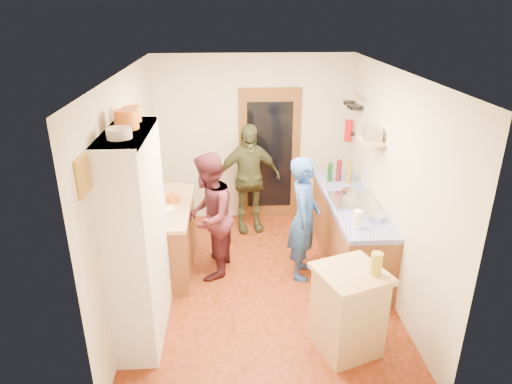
{
  "coord_description": "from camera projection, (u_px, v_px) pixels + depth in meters",
  "views": [
    {
      "loc": [
        -0.36,
        -4.86,
        3.26
      ],
      "look_at": [
        -0.07,
        0.15,
        1.18
      ],
      "focal_mm": 32.0,
      "sensor_mm": 36.0,
      "label": 1
    }
  ],
  "objects": [
    {
      "name": "mixing_bowl",
      "position": [
        373.0,
        217.0,
        5.35
      ],
      "size": [
        0.28,
        0.28,
        0.09
      ],
      "primitive_type": "cylinder",
      "rotation": [
        0.0,
        0.0,
        0.21
      ],
      "color": "silver",
      "rests_on": "right_counter_top"
    },
    {
      "name": "ext_bracket",
      "position": [
        352.0,
        134.0,
        6.84
      ],
      "size": [
        0.06,
        0.1,
        0.04
      ],
      "primitive_type": "cube",
      "color": "black",
      "rests_on": "wall_right"
    },
    {
      "name": "oil_jar",
      "position": [
        376.0,
        263.0,
        4.25
      ],
      "size": [
        0.14,
        0.14,
        0.22
      ],
      "primitive_type": "cylinder",
      "rotation": [
        0.0,
        0.0,
        0.35
      ],
      "color": "#AD9E2D",
      "rests_on": "island_top"
    },
    {
      "name": "island_top",
      "position": [
        352.0,
        273.0,
        4.33
      ],
      "size": [
        0.79,
        0.79,
        0.05
      ],
      "primitive_type": "cube",
      "rotation": [
        0.0,
        0.0,
        0.35
      ],
      "color": "tan",
      "rests_on": "island_base"
    },
    {
      "name": "hob",
      "position": [
        353.0,
        201.0,
        5.85
      ],
      "size": [
        0.55,
        0.58,
        0.04
      ],
      "primitive_type": "cube",
      "color": "silver",
      "rests_on": "right_counter_top"
    },
    {
      "name": "bottle_b",
      "position": [
        339.0,
        171.0,
        6.51
      ],
      "size": [
        0.08,
        0.08,
        0.31
      ],
      "primitive_type": "cylinder",
      "rotation": [
        0.0,
        0.0,
        0.09
      ],
      "color": "#591419",
      "rests_on": "right_counter_top"
    },
    {
      "name": "chopping_board",
      "position": [
        172.0,
        186.0,
        6.33
      ],
      "size": [
        0.31,
        0.23,
        0.02
      ],
      "primitive_type": "cube",
      "rotation": [
        0.0,
        0.0,
        0.04
      ],
      "color": "tan",
      "rests_on": "left_counter_top"
    },
    {
      "name": "hutch_body",
      "position": [
        138.0,
        239.0,
        4.52
      ],
      "size": [
        0.4,
        1.2,
        2.2
      ],
      "primitive_type": "cube",
      "color": "white",
      "rests_on": "ground"
    },
    {
      "name": "cutting_board",
      "position": [
        344.0,
        271.0,
        4.35
      ],
      "size": [
        0.42,
        0.38,
        0.02
      ],
      "primitive_type": "cube",
      "rotation": [
        0.0,
        0.0,
        0.35
      ],
      "color": "white",
      "rests_on": "island_top"
    },
    {
      "name": "pan_rail",
      "position": [
        358.0,
        96.0,
        6.45
      ],
      "size": [
        0.02,
        0.65,
        0.02
      ],
      "primitive_type": "cylinder",
      "rotation": [
        1.57,
        0.0,
        0.0
      ],
      "color": "silver",
      "rests_on": "wall_right"
    },
    {
      "name": "orange_bowl",
      "position": [
        172.0,
        198.0,
        5.86
      ],
      "size": [
        0.24,
        0.24,
        0.09
      ],
      "primitive_type": "cylinder",
      "rotation": [
        0.0,
        0.0,
        -0.25
      ],
      "color": "orange",
      "rests_on": "left_counter_top"
    },
    {
      "name": "orange_pot_a",
      "position": [
        126.0,
        119.0,
        4.14
      ],
      "size": [
        0.22,
        0.22,
        0.17
      ],
      "primitive_type": "cylinder",
      "color": "orange",
      "rests_on": "hutch_top_shelf"
    },
    {
      "name": "hutch_top_shelf",
      "position": [
        126.0,
        133.0,
        4.11
      ],
      "size": [
        0.4,
        1.14,
        0.04
      ],
      "primitive_type": "cube",
      "color": "white",
      "rests_on": "hutch_body"
    },
    {
      "name": "floor",
      "position": [
        262.0,
        283.0,
        5.76
      ],
      "size": [
        3.0,
        4.0,
        0.02
      ],
      "primitive_type": "cube",
      "color": "maroon",
      "rests_on": "ground"
    },
    {
      "name": "wall_back",
      "position": [
        253.0,
        139.0,
        7.11
      ],
      "size": [
        3.0,
        0.02,
        2.6
      ],
      "primitive_type": "cube",
      "color": "beige",
      "rests_on": "ground"
    },
    {
      "name": "bottle_a",
      "position": [
        330.0,
        172.0,
        6.5
      ],
      "size": [
        0.07,
        0.07,
        0.27
      ],
      "primitive_type": "cylinder",
      "rotation": [
        0.0,
        0.0,
        -0.01
      ],
      "color": "#143F14",
      "rests_on": "right_counter_top"
    },
    {
      "name": "paper_towel",
      "position": [
        357.0,
        220.0,
        5.13
      ],
      "size": [
        0.13,
        0.13,
        0.22
      ],
      "primitive_type": "cylinder",
      "rotation": [
        0.0,
        0.0,
        -0.33
      ],
      "color": "white",
      "rests_on": "right_counter_top"
    },
    {
      "name": "toaster",
      "position": [
        164.0,
        216.0,
        5.28
      ],
      "size": [
        0.27,
        0.21,
        0.17
      ],
      "primitive_type": "cube",
      "rotation": [
        0.0,
        0.0,
        0.26
      ],
      "color": "white",
      "rests_on": "left_counter_top"
    },
    {
      "name": "right_counter_base",
      "position": [
        349.0,
        232.0,
        6.12
      ],
      "size": [
        0.6,
        2.2,
        0.84
      ],
      "primitive_type": "cube",
      "color": "brown",
      "rests_on": "ground"
    },
    {
      "name": "right_counter_top",
      "position": [
        351.0,
        202.0,
        5.94
      ],
      "size": [
        0.62,
        2.22,
        0.06
      ],
      "primitive_type": "cube",
      "color": "#0E1BA9",
      "rests_on": "right_counter_base"
    },
    {
      "name": "wall_left",
      "position": [
        130.0,
        190.0,
        5.17
      ],
      "size": [
        0.02,
        4.0,
        2.6
      ],
      "primitive_type": "cube",
      "color": "beige",
      "rests_on": "ground"
    },
    {
      "name": "left_counter_base",
      "position": [
        168.0,
        239.0,
        5.94
      ],
      "size": [
        0.6,
        1.4,
        0.85
      ],
      "primitive_type": "cube",
      "color": "brown",
      "rests_on": "ground"
    },
    {
      "name": "wall_right",
      "position": [
        391.0,
        185.0,
        5.34
      ],
      "size": [
        0.02,
        4.0,
        2.6
      ],
      "primitive_type": "cube",
      "color": "beige",
      "rests_on": "ground"
    },
    {
      "name": "pan_hang_c",
      "position": [
        349.0,
        103.0,
        6.71
      ],
      "size": [
        0.17,
        0.17,
        0.05
      ],
      "primitive_type": "cylinder",
      "color": "black",
      "rests_on": "pan_rail"
    },
    {
      "name": "left_counter_top",
      "position": [
        165.0,
        207.0,
        5.77
      ],
      "size": [
        0.64,
        1.44,
        0.05
      ],
      "primitive_type": "cube",
      "color": "tan",
      "rests_on": "left_counter_base"
    },
    {
      "name": "bottle_c",
      "position": [
        349.0,
        172.0,
        6.44
      ],
      "size": [
        0.09,
        0.09,
        0.31
      ],
      "primitive_type": "cylinder",
      "rotation": [
        0.0,
        0.0,
        0.18
      ],
      "color": "olive",
      "rests_on": "right_counter_top"
    },
    {
      "name": "orange_pot_b",
      "position": [
        132.0,
        114.0,
        4.4
      ],
      "size": [
        0.17,
        0.17,
        0.15
      ],
      "primitive_type": "cylinder",
      "color": "orange",
      "rests_on": "hutch_top_shelf"
    },
    {
      "name": "door_glass",
      "position": [
        270.0,
        156.0,
        7.15
      ],
      "size": [
        0.7,
        0.02,
        1.7
      ],
      "primitive_type": "cube",
      "color": "black",
      "rests_on": "door_frame"
    },
    {
      "name": "person_left",
      "position": [
        212.0,
        215.0,
        5.69
      ],
      "size": [
        0.74,
        0.89,
        1.63
      ],
      "primitive_type": "imported",
      "rotation": [
        0.0,
        0.0,
        -1.75
      ],
      "color": "#471B25",
      "rests_on": "ground"
    },
    {
      "name": "pan_hang_b",
      "position": [
        352.0,
        106.0,
        6.53
      ],
      "size": [
        0.16,
        0.16,
        0.05
      ],
      "primitive_type": "cylinder",
      "color": "black",
      "rests_on": "pan_rail"
    },
    {
      "name": "pan_hang_a",
      "position": [
        356.0,
        108.0,
        6.34
      ],
      "size": [
        0.18,
        0.18,
        0.05
      ],
      "primitive_type": "cylinder",
      "color": "black",
      "rests_on": "pan_rail"
    },
    {
      "name": "door_frame",
      "position": [
        269.0,
        155.0,
        7.18
      ],
      "size": [
        0.95,
        0.06,
        2.1
      ],
      "primitive_type": "cube",
      "color": "brown",
      "rests_on": "ground"
    },
    {
      "name": "kettle",
      "position": [
        160.0,
        202.0,
        5.65
      ],
      "size": [
        0.18,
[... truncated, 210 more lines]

